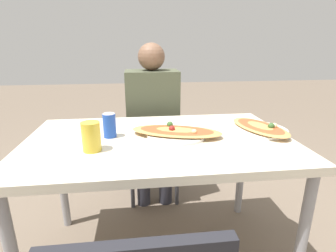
{
  "coord_description": "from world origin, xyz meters",
  "views": [
    {
      "loc": [
        -0.11,
        -1.25,
        1.21
      ],
      "look_at": [
        0.05,
        0.01,
        0.8
      ],
      "focal_mm": 28.0,
      "sensor_mm": 36.0,
      "label": 1
    }
  ],
  "objects_px": {
    "person_seated": "(153,113)",
    "drink_glass": "(91,137)",
    "dining_table": "(159,151)",
    "pizza_second": "(260,128)",
    "soda_can": "(109,125)",
    "chair_far_seated": "(152,135)",
    "pizza_main": "(176,132)"
  },
  "relations": [
    {
      "from": "person_seated",
      "to": "drink_glass",
      "type": "xyz_separation_m",
      "value": [
        -0.32,
        -0.75,
        0.1
      ]
    },
    {
      "from": "dining_table",
      "to": "pizza_second",
      "type": "relative_size",
      "value": 3.15
    },
    {
      "from": "soda_can",
      "to": "drink_glass",
      "type": "distance_m",
      "value": 0.19
    },
    {
      "from": "chair_far_seated",
      "to": "pizza_second",
      "type": "distance_m",
      "value": 0.93
    },
    {
      "from": "chair_far_seated",
      "to": "drink_glass",
      "type": "height_order",
      "value": "drink_glass"
    },
    {
      "from": "dining_table",
      "to": "soda_can",
      "type": "relative_size",
      "value": 10.74
    },
    {
      "from": "person_seated",
      "to": "soda_can",
      "type": "relative_size",
      "value": 9.69
    },
    {
      "from": "pizza_second",
      "to": "chair_far_seated",
      "type": "bearing_deg",
      "value": 128.36
    },
    {
      "from": "pizza_second",
      "to": "person_seated",
      "type": "bearing_deg",
      "value": 133.22
    },
    {
      "from": "soda_can",
      "to": "dining_table",
      "type": "bearing_deg",
      "value": -10.91
    },
    {
      "from": "chair_far_seated",
      "to": "person_seated",
      "type": "height_order",
      "value": "person_seated"
    },
    {
      "from": "person_seated",
      "to": "soda_can",
      "type": "distance_m",
      "value": 0.64
    },
    {
      "from": "person_seated",
      "to": "pizza_second",
      "type": "height_order",
      "value": "person_seated"
    },
    {
      "from": "person_seated",
      "to": "soda_can",
      "type": "height_order",
      "value": "person_seated"
    },
    {
      "from": "chair_far_seated",
      "to": "pizza_second",
      "type": "xyz_separation_m",
      "value": [
        0.55,
        -0.7,
        0.27
      ]
    },
    {
      "from": "pizza_main",
      "to": "pizza_second",
      "type": "distance_m",
      "value": 0.47
    },
    {
      "from": "soda_can",
      "to": "chair_far_seated",
      "type": "bearing_deg",
      "value": 69.65
    },
    {
      "from": "soda_can",
      "to": "pizza_second",
      "type": "bearing_deg",
      "value": -0.55
    },
    {
      "from": "dining_table",
      "to": "pizza_main",
      "type": "relative_size",
      "value": 2.63
    },
    {
      "from": "person_seated",
      "to": "pizza_main",
      "type": "distance_m",
      "value": 0.61
    },
    {
      "from": "soda_can",
      "to": "pizza_second",
      "type": "height_order",
      "value": "soda_can"
    },
    {
      "from": "person_seated",
      "to": "drink_glass",
      "type": "relative_size",
      "value": 9.08
    },
    {
      "from": "dining_table",
      "to": "pizza_second",
      "type": "bearing_deg",
      "value": 4.12
    },
    {
      "from": "pizza_second",
      "to": "pizza_main",
      "type": "bearing_deg",
      "value": -178.33
    },
    {
      "from": "dining_table",
      "to": "drink_glass",
      "type": "height_order",
      "value": "drink_glass"
    },
    {
      "from": "chair_far_seated",
      "to": "pizza_main",
      "type": "bearing_deg",
      "value": 96.97
    },
    {
      "from": "chair_far_seated",
      "to": "soda_can",
      "type": "distance_m",
      "value": 0.8
    },
    {
      "from": "person_seated",
      "to": "soda_can",
      "type": "bearing_deg",
      "value": 66.19
    },
    {
      "from": "person_seated",
      "to": "pizza_main",
      "type": "xyz_separation_m",
      "value": [
        0.09,
        -0.6,
        0.05
      ]
    },
    {
      "from": "dining_table",
      "to": "pizza_second",
      "type": "xyz_separation_m",
      "value": [
        0.56,
        0.04,
        0.09
      ]
    },
    {
      "from": "dining_table",
      "to": "pizza_second",
      "type": "height_order",
      "value": "pizza_second"
    },
    {
      "from": "dining_table",
      "to": "pizza_main",
      "type": "distance_m",
      "value": 0.13
    }
  ]
}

